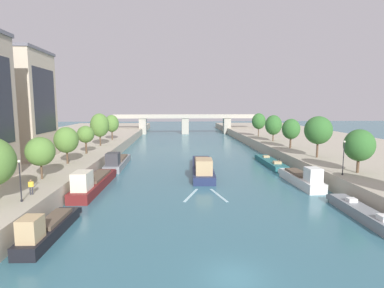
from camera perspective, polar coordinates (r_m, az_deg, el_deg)
ground_plane at (r=22.99m, az=7.93°, el=-23.55°), size 400.00×400.00×0.00m
quay_left at (r=81.32m, az=-25.68°, el=-0.85°), size 36.00×170.00×2.42m
quay_right at (r=84.69m, az=24.45°, el=-0.49°), size 36.00×170.00×2.42m
barge_midriver at (r=52.97m, az=2.00°, el=-4.38°), size 4.47×20.56×3.48m
wake_behind_barge at (r=40.50m, az=2.41°, el=-9.55°), size 5.59×6.05×0.03m
moored_boat_left_lone at (r=30.86m, az=-25.40°, el=-14.06°), size 2.38×10.50×2.98m
moored_boat_left_midway at (r=44.71m, az=-18.05°, el=-6.91°), size 3.14×15.79×3.57m
moored_boat_left_near at (r=60.01m, az=-13.84°, el=-3.24°), size 3.12×15.13×3.35m
moored_boat_right_upstream at (r=36.94m, az=29.42°, el=-11.25°), size 2.06×11.96×2.23m
moored_boat_right_near at (r=48.02m, az=19.90°, el=-6.07°), size 2.72×12.11×3.29m
moored_boat_right_end at (r=62.07m, az=14.48°, el=-3.33°), size 2.58×14.49×2.11m
tree_left_third at (r=42.69m, az=-26.59°, el=-1.27°), size 3.56×3.56×5.37m
tree_left_midway at (r=52.19m, az=-22.53°, el=0.70°), size 3.76×3.76×5.89m
tree_left_past_mid at (r=61.88m, az=-19.35°, el=1.71°), size 3.22×3.22×5.38m
tree_left_by_lamp at (r=72.75m, az=-16.94°, el=3.39°), size 4.22×4.22×7.45m
tree_left_far at (r=84.16m, az=-14.83°, el=3.74°), size 3.68×3.68×6.72m
tree_right_past_mid at (r=47.64m, az=28.90°, el=-0.21°), size 4.04×4.04×6.06m
tree_right_distant at (r=58.47m, az=22.62°, el=2.40°), size 4.79×4.79×7.39m
tree_right_second at (r=69.52m, az=18.09°, el=2.68°), size 3.87×3.87×6.38m
tree_right_midway at (r=81.33m, az=15.04°, el=3.47°), size 4.24×4.24×6.76m
tree_right_by_lamp at (r=92.98m, az=12.42°, el=4.19°), size 4.04×4.04×6.91m
lamppost_left_bank at (r=33.85m, az=-29.56°, el=-5.70°), size 0.28×0.28×4.12m
lamppost_right_bank at (r=45.33m, az=26.57°, el=-2.07°), size 0.28×0.28×4.65m
building_left_corner at (r=61.87m, az=-31.57°, el=6.32°), size 13.72×10.87×18.81m
bridge_far at (r=124.21m, az=-1.30°, el=4.21°), size 58.39×4.40×7.92m
person_on_quay at (r=36.23m, az=-27.98°, el=-6.98°), size 0.49×0.33×1.62m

